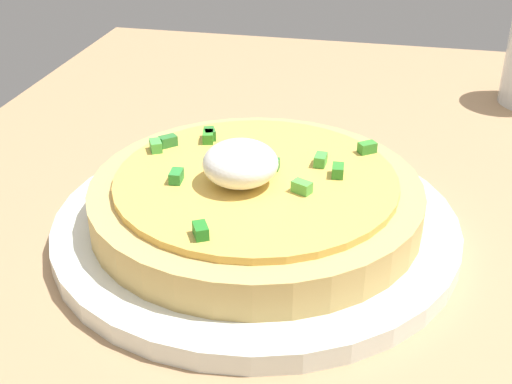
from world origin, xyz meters
TOP-DOWN VIEW (x-y plane):
  - dining_table at (0.00, 0.00)cm, footprint 94.99×70.70cm
  - plate at (1.33, -4.15)cm, footprint 29.01×29.01cm
  - pizza at (1.38, -4.19)cm, footprint 23.50×23.50cm

SIDE VIEW (x-z plane):
  - dining_table at x=0.00cm, z-range 0.00..2.03cm
  - plate at x=1.33cm, z-range 2.03..3.50cm
  - pizza at x=1.38cm, z-range 2.10..8.31cm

